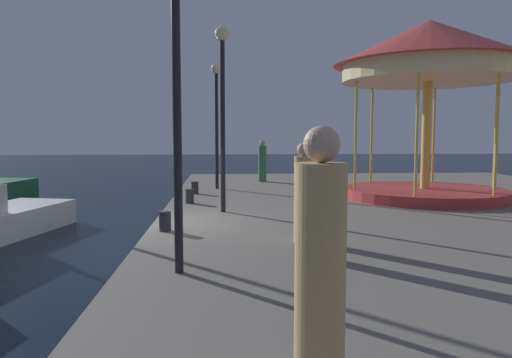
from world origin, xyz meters
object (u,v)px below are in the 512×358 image
at_px(bollard_south, 190,196).
at_px(bollard_north, 195,188).
at_px(carousel, 429,67).
at_px(bollard_center, 165,221).
at_px(person_mid_promenade, 320,284).
at_px(lamp_post_mid_promenade, 222,87).
at_px(person_by_the_water, 319,206).
at_px(person_near_carousel, 262,162).
at_px(person_far_corner, 303,196).
at_px(lamp_post_far_end, 216,104).
at_px(lamp_post_near_edge, 176,62).

xyz_separation_m(bollard_south, bollard_north, (0.02, 2.23, 0.00)).
xyz_separation_m(carousel, bollard_north, (-7.10, 1.61, -3.77)).
bearing_deg(carousel, bollard_center, -148.09).
bearing_deg(person_mid_promenade, carousel, 63.29).
distance_m(lamp_post_mid_promenade, person_by_the_water, 5.43).
xyz_separation_m(person_near_carousel, person_by_the_water, (-0.22, -12.64, 0.00)).
relative_size(bollard_north, person_mid_promenade, 0.20).
bearing_deg(person_by_the_water, person_far_corner, 91.47).
relative_size(lamp_post_far_end, person_by_the_water, 2.55).
distance_m(lamp_post_mid_promenade, person_mid_promenade, 9.14).
bearing_deg(bollard_north, lamp_post_near_edge, -88.23).
relative_size(carousel, person_far_corner, 3.19).
bearing_deg(bollard_center, lamp_post_mid_promenade, 63.48).
height_order(lamp_post_near_edge, person_by_the_water, lamp_post_near_edge).
height_order(lamp_post_near_edge, bollard_north, lamp_post_near_edge).
bearing_deg(bollard_center, person_far_corner, -24.13).
height_order(bollard_center, person_near_carousel, person_near_carousel).
bearing_deg(person_near_carousel, lamp_post_mid_promenade, -101.89).
xyz_separation_m(carousel, lamp_post_mid_promenade, (-6.18, -2.23, -0.87)).
bearing_deg(bollard_north, lamp_post_far_end, 64.10).
bearing_deg(person_mid_promenade, lamp_post_far_end, 93.25).
relative_size(lamp_post_near_edge, person_by_the_water, 2.41).
relative_size(lamp_post_mid_promenade, person_mid_promenade, 2.32).
relative_size(bollard_south, person_by_the_water, 0.23).
height_order(carousel, lamp_post_mid_promenade, carousel).
height_order(bollard_north, person_far_corner, person_far_corner).
relative_size(lamp_post_mid_promenade, person_near_carousel, 2.63).
xyz_separation_m(bollard_north, person_by_the_water, (2.37, -8.55, 0.62)).
distance_m(bollard_north, person_near_carousel, 4.88).
relative_size(bollard_north, person_near_carousel, 0.23).
distance_m(bollard_south, person_mid_promenade, 10.60).
height_order(lamp_post_mid_promenade, person_near_carousel, lamp_post_mid_promenade).
distance_m(lamp_post_near_edge, person_by_the_water, 3.00).
xyz_separation_m(carousel, person_mid_promenade, (-5.58, -11.08, -3.04)).
bearing_deg(carousel, bollard_south, -175.03).
bearing_deg(bollard_center, carousel, 31.91).
bearing_deg(bollard_north, carousel, -12.78).
xyz_separation_m(bollard_center, bollard_south, (0.23, 3.96, 0.00)).
distance_m(person_far_corner, person_by_the_water, 1.19).
bearing_deg(carousel, person_mid_promenade, -116.71).
distance_m(person_mid_promenade, person_near_carousel, 16.83).
distance_m(lamp_post_near_edge, person_near_carousel, 13.62).
distance_m(carousel, lamp_post_mid_promenade, 6.63).
height_order(bollard_north, person_near_carousel, person_near_carousel).
xyz_separation_m(bollard_south, person_by_the_water, (2.39, -6.32, 0.62)).
relative_size(bollard_south, person_mid_promenade, 0.20).
height_order(lamp_post_mid_promenade, person_far_corner, lamp_post_mid_promenade).
bearing_deg(lamp_post_far_end, bollard_south, -101.31).
distance_m(carousel, person_far_corner, 8.09).
relative_size(bollard_center, person_by_the_water, 0.23).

